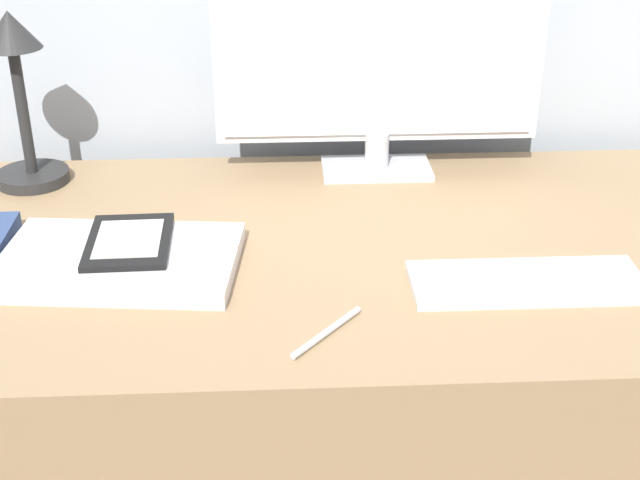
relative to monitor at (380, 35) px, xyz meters
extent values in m
cube|color=#997A56|center=(-0.07, -0.29, -0.61)|extent=(1.38, 0.74, 0.71)
cube|color=silver|center=(0.00, 0.00, -0.25)|extent=(0.20, 0.11, 0.01)
cylinder|color=silver|center=(0.00, 0.00, -0.21)|extent=(0.04, 0.04, 0.06)
cube|color=silver|center=(0.00, 0.00, 0.02)|extent=(0.58, 0.01, 0.41)
cube|color=white|center=(0.00, -0.01, 0.02)|extent=(0.55, 0.01, 0.39)
cube|color=silver|center=(0.17, -0.43, -0.25)|extent=(0.33, 0.12, 0.01)
cube|color=silver|center=(0.17, -0.43, -0.24)|extent=(0.31, 0.10, 0.00)
cube|color=silver|center=(-0.41, -0.35, -0.24)|extent=(0.36, 0.25, 0.01)
cube|color=silver|center=(-0.41, -0.35, -0.23)|extent=(0.36, 0.25, 0.01)
cube|color=black|center=(-0.40, -0.32, -0.22)|extent=(0.13, 0.17, 0.01)
cube|color=beige|center=(-0.40, -0.32, -0.22)|extent=(0.10, 0.13, 0.00)
cylinder|color=#282828|center=(-0.62, -0.02, -0.24)|extent=(0.13, 0.13, 0.02)
cylinder|color=#282828|center=(-0.62, -0.02, -0.12)|extent=(0.02, 0.02, 0.22)
cone|color=#282828|center=(-0.62, -0.02, 0.02)|extent=(0.10, 0.10, 0.06)
cylinder|color=silver|center=(-0.12, -0.54, -0.25)|extent=(0.10, 0.11, 0.01)
camera|label=1|loc=(-0.18, -1.51, 0.38)|focal=50.00mm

